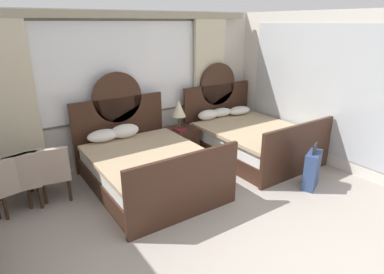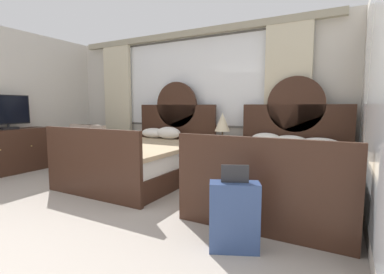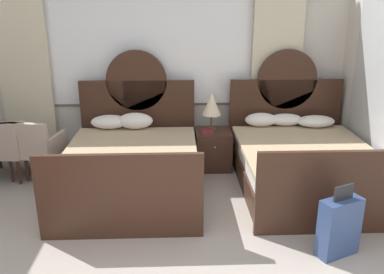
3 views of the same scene
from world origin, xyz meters
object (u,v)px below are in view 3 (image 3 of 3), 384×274
(armchair_by_window_centre, at_px, (5,146))
(armchair_by_window_left, at_px, (34,145))
(table_lamp_on_nightstand, at_px, (212,105))
(bed_near_window, at_px, (132,165))
(armchair_by_window_right, at_px, (3,146))
(suitcase_on_floor, at_px, (339,227))
(bed_near_mirror, at_px, (302,162))
(book_on_nightstand, at_px, (208,132))
(nightstand_between_beds, at_px, (213,149))

(armchair_by_window_centre, bearing_deg, armchair_by_window_left, -0.15)
(table_lamp_on_nightstand, bearing_deg, bed_near_window, -145.06)
(bed_near_window, xyz_separation_m, armchair_by_window_right, (-1.80, 0.43, 0.13))
(suitcase_on_floor, bearing_deg, bed_near_mirror, 86.30)
(book_on_nightstand, bearing_deg, suitcase_on_floor, -62.43)
(bed_near_mirror, distance_m, armchair_by_window_right, 4.07)
(armchair_by_window_left, relative_size, armchair_by_window_centre, 1.00)
(armchair_by_window_centre, xyz_separation_m, suitcase_on_floor, (3.92, -1.96, -0.18))
(bed_near_mirror, height_order, armchair_by_window_centre, bed_near_mirror)
(nightstand_between_beds, height_order, book_on_nightstand, book_on_nightstand)
(nightstand_between_beds, relative_size, book_on_nightstand, 2.20)
(table_lamp_on_nightstand, bearing_deg, book_on_nightstand, -112.57)
(table_lamp_on_nightstand, bearing_deg, armchair_by_window_left, -172.39)
(armchair_by_window_centre, height_order, armchair_by_window_right, same)
(bed_near_mirror, distance_m, table_lamp_on_nightstand, 1.50)
(bed_near_mirror, relative_size, nightstand_between_beds, 3.92)
(armchair_by_window_centre, bearing_deg, armchair_by_window_right, -175.06)
(book_on_nightstand, xyz_separation_m, armchair_by_window_left, (-2.41, -0.17, -0.10))
(table_lamp_on_nightstand, relative_size, suitcase_on_floor, 0.74)
(book_on_nightstand, distance_m, armchair_by_window_right, 2.84)
(bed_near_mirror, bearing_deg, book_on_nightstand, 153.52)
(bed_near_window, relative_size, suitcase_on_floor, 3.01)
(table_lamp_on_nightstand, bearing_deg, armchair_by_window_centre, -173.45)
(book_on_nightstand, bearing_deg, armchair_by_window_left, -175.92)
(armchair_by_window_left, xyz_separation_m, suitcase_on_floor, (3.53, -1.96, -0.18))
(armchair_by_window_centre, bearing_deg, bed_near_mirror, -6.14)
(armchair_by_window_left, bearing_deg, suitcase_on_floor, -29.06)
(nightstand_between_beds, bearing_deg, armchair_by_window_right, -174.60)
(nightstand_between_beds, distance_m, book_on_nightstand, 0.33)
(book_on_nightstand, distance_m, armchair_by_window_centre, 2.81)
(bed_near_window, xyz_separation_m, armchair_by_window_centre, (-1.78, 0.44, 0.13))
(bed_near_mirror, distance_m, book_on_nightstand, 1.37)
(suitcase_on_floor, bearing_deg, armchair_by_window_centre, 153.42)
(bed_near_window, distance_m, table_lamp_on_nightstand, 1.47)
(bed_near_mirror, distance_m, armchair_by_window_left, 3.65)
(nightstand_between_beds, distance_m, armchair_by_window_left, 2.53)
(nightstand_between_beds, relative_size, armchair_by_window_centre, 0.66)
(bed_near_mirror, xyz_separation_m, suitcase_on_floor, (-0.10, -1.53, -0.05))
(book_on_nightstand, distance_m, armchair_by_window_left, 2.42)
(armchair_by_window_centre, relative_size, armchair_by_window_right, 1.00)
(bed_near_mirror, bearing_deg, nightstand_between_beds, 147.72)
(table_lamp_on_nightstand, height_order, armchair_by_window_centre, table_lamp_on_nightstand)
(armchair_by_window_right, bearing_deg, suitcase_on_floor, -26.42)
(bed_near_window, bearing_deg, suitcase_on_floor, -35.41)
(nightstand_between_beds, bearing_deg, suitcase_on_floor, -65.47)
(bed_near_window, height_order, armchair_by_window_left, bed_near_window)
(bed_near_window, relative_size, book_on_nightstand, 8.61)
(bed_near_mirror, height_order, armchair_by_window_left, bed_near_mirror)
(nightstand_between_beds, relative_size, armchair_by_window_right, 0.66)
(suitcase_on_floor, bearing_deg, bed_near_window, 144.59)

